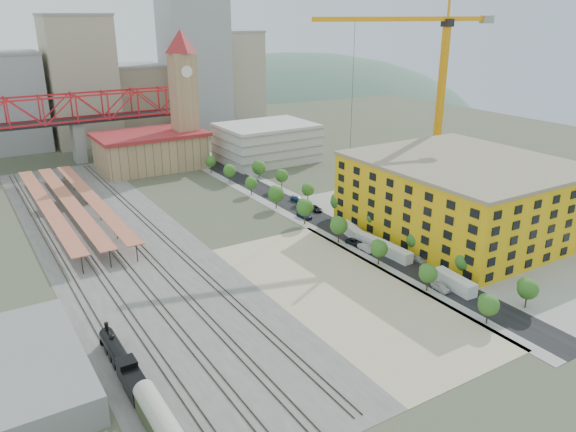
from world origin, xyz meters
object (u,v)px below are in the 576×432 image
coach (166,432)px  car_0 (440,287)px  site_trailer_a (454,282)px  locomotive (122,361)px  tower_crane (432,70)px  site_trailer_b (394,252)px  site_trailer_d (351,231)px  site_trailer_c (371,241)px  clock_tower (183,86)px  construction_building (463,196)px

coach → car_0: 64.38m
site_trailer_a → locomotive: bearing=177.3°
tower_crane → site_trailer_a: bearing=-129.1°
site_trailer_b → site_trailer_d: site_trailer_b is taller
tower_crane → car_0: bearing=-131.5°
site_trailer_c → site_trailer_d: site_trailer_d is taller
site_trailer_d → car_0: site_trailer_d is taller
locomotive → tower_crane: size_ratio=0.35×
site_trailer_d → car_0: (-3.00, -33.36, -0.53)m
locomotive → site_trailer_b: (66.00, 10.48, -0.62)m
clock_tower → site_trailer_d: bearing=-84.8°
construction_building → site_trailer_b: size_ratio=5.21×
site_trailer_a → site_trailer_b: size_ratio=1.06×
clock_tower → site_trailer_c: (8.00, -95.90, -27.49)m
coach → car_0: coach is taller
clock_tower → site_trailer_c: bearing=-85.2°
locomotive → coach: coach is taller
clock_tower → coach: 148.63m
car_0 → site_trailer_b: bearing=85.3°
coach → tower_crane: (109.48, 65.70, 34.31)m
clock_tower → locomotive: (-58.00, -114.54, -26.75)m
site_trailer_a → clock_tower: bearing=97.6°
locomotive → car_0: 63.37m
construction_building → locomotive: size_ratio=2.42×
clock_tower → site_trailer_a: (8.00, -122.13, -27.28)m
clock_tower → tower_crane: size_ratio=0.86×
tower_crane → site_trailer_c: bearing=-148.0°
construction_building → clock_tower: bearing=108.8°
clock_tower → construction_building: 107.36m
coach → site_trailer_c: size_ratio=1.97×
locomotive → site_trailer_b: locomotive is taller
coach → site_trailer_a: bearing=10.5°
site_trailer_b → car_0: bearing=-101.6°
site_trailer_a → tower_crane: bearing=54.7°
construction_building → site_trailer_a: 35.07m
car_0 → site_trailer_a: bearing=-10.4°
site_trailer_b → site_trailer_d: size_ratio=1.02×
site_trailer_c → site_trailer_d: 7.96m
construction_building → site_trailer_a: bearing=-139.6°
locomotive → coach: size_ratio=1.20×
construction_building → coach: 98.43m
site_trailer_d → construction_building: bearing=-13.0°
site_trailer_b → clock_tower: bearing=92.7°
tower_crane → site_trailer_c: 62.67m
clock_tower → site_trailer_b: size_ratio=5.35×
coach → tower_crane: size_ratio=0.29×
locomotive → site_trailer_b: 66.83m
locomotive → clock_tower: bearing=63.1°
site_trailer_a → site_trailer_c: 26.24m
coach → site_trailer_a: coach is taller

